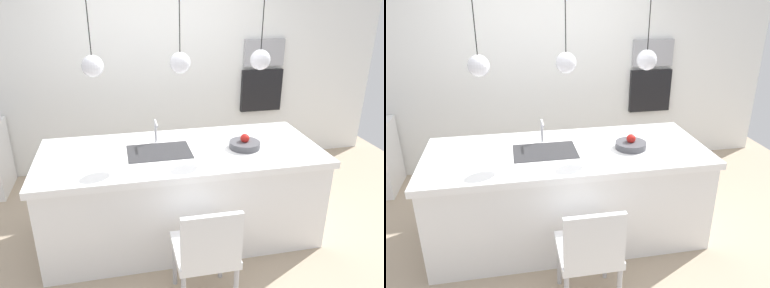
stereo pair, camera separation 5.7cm
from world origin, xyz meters
TOP-DOWN VIEW (x-y plane):
  - floor at (0.00, 0.00)m, footprint 6.60×6.60m
  - back_wall at (0.00, 1.65)m, footprint 6.00×0.10m
  - kitchen_island at (0.00, 0.00)m, footprint 2.52×1.05m
  - sink_basin at (-0.20, 0.00)m, footprint 0.56×0.40m
  - faucet at (-0.20, 0.21)m, footprint 0.02×0.17m
  - fruit_bowl at (0.57, -0.07)m, footprint 0.28×0.28m
  - microwave at (1.38, 1.58)m, footprint 0.54×0.08m
  - oven at (1.38, 1.58)m, footprint 0.56×0.08m
  - chair_near at (0.01, -0.93)m, footprint 0.44×0.46m
  - pendant_light_left at (-0.70, 0.00)m, footprint 0.17×0.17m
  - pendant_light_center at (0.00, 0.00)m, footprint 0.17×0.17m
  - pendant_light_right at (0.70, 0.00)m, footprint 0.17×0.17m

SIDE VIEW (x-z plane):
  - floor at x=0.00m, z-range 0.00..0.00m
  - kitchen_island at x=0.00m, z-range 0.00..0.89m
  - chair_near at x=0.01m, z-range 0.06..0.95m
  - sink_basin at x=-0.20m, z-range 0.88..0.89m
  - fruit_bowl at x=0.57m, z-range 0.86..0.99m
  - oven at x=1.38m, z-range 0.69..1.25m
  - faucet at x=-0.20m, z-range 0.92..1.14m
  - back_wall at x=0.00m, z-range 0.00..2.60m
  - microwave at x=1.38m, z-range 1.30..1.64m
  - pendant_light_left at x=-0.70m, z-range 1.28..2.06m
  - pendant_light_center at x=0.00m, z-range 1.28..2.06m
  - pendant_light_right at x=0.70m, z-range 1.28..2.06m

